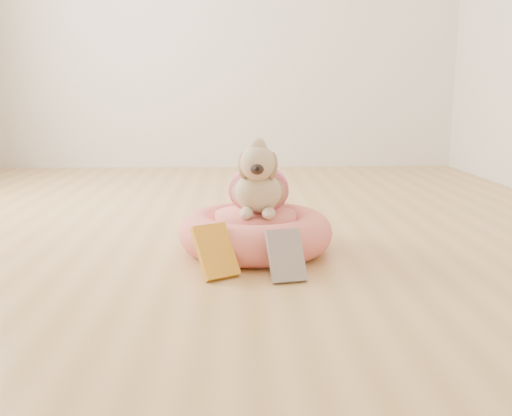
{
  "coord_description": "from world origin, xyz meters",
  "views": [
    {
      "loc": [
        0.09,
        -2.74,
        0.65
      ],
      "look_at": [
        0.18,
        -0.49,
        0.19
      ],
      "focal_mm": 40.0,
      "sensor_mm": 36.0,
      "label": 1
    }
  ],
  "objects_px": {
    "dog": "(259,173)",
    "book_white": "(286,256)",
    "pet_bed": "(256,232)",
    "book_yellow": "(216,251)"
  },
  "relations": [
    {
      "from": "dog",
      "to": "book_yellow",
      "type": "xyz_separation_m",
      "value": [
        -0.17,
        -0.34,
        -0.23
      ]
    },
    {
      "from": "dog",
      "to": "book_white",
      "type": "bearing_deg",
      "value": -74.03
    },
    {
      "from": "pet_bed",
      "to": "book_yellow",
      "type": "bearing_deg",
      "value": -115.62
    },
    {
      "from": "pet_bed",
      "to": "dog",
      "type": "xyz_separation_m",
      "value": [
        0.01,
        0.02,
        0.25
      ]
    },
    {
      "from": "pet_bed",
      "to": "book_white",
      "type": "xyz_separation_m",
      "value": [
        0.09,
        -0.37,
        0.01
      ]
    },
    {
      "from": "pet_bed",
      "to": "dog",
      "type": "height_order",
      "value": "dog"
    },
    {
      "from": "pet_bed",
      "to": "book_yellow",
      "type": "height_order",
      "value": "book_yellow"
    },
    {
      "from": "pet_bed",
      "to": "dog",
      "type": "distance_m",
      "value": 0.25
    },
    {
      "from": "dog",
      "to": "book_white",
      "type": "height_order",
      "value": "dog"
    },
    {
      "from": "pet_bed",
      "to": "book_white",
      "type": "relative_size",
      "value": 3.31
    }
  ]
}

